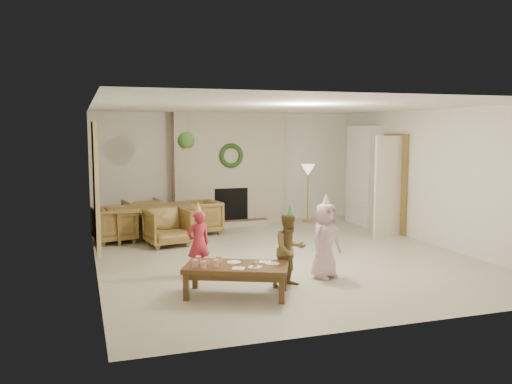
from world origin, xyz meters
name	(u,v)px	position (x,y,z in m)	size (l,w,h in m)	color
floor	(280,255)	(0.00, 0.00, 0.00)	(7.00, 7.00, 0.00)	#B7B29E
ceiling	(281,107)	(0.00, 0.00, 2.50)	(7.00, 7.00, 0.00)	white
wall_back	(226,168)	(0.00, 3.50, 1.25)	(7.00, 7.00, 0.00)	silver
wall_front	(397,213)	(0.00, -3.50, 1.25)	(7.00, 7.00, 0.00)	silver
wall_left	(94,188)	(-3.00, 0.00, 1.25)	(7.00, 7.00, 0.00)	silver
wall_right	(433,177)	(3.00, 0.00, 1.25)	(7.00, 7.00, 0.00)	silver
fireplace_mass	(229,169)	(0.00, 3.30, 1.25)	(2.50, 0.40, 2.50)	maroon
fireplace_hearth	(233,223)	(0.00, 2.95, 0.06)	(1.60, 0.30, 0.12)	#602B1A
fireplace_firebox	(231,205)	(0.00, 3.12, 0.45)	(0.75, 0.12, 0.75)	black
fireplace_wreath	(231,156)	(0.00, 3.07, 1.55)	(0.54, 0.54, 0.10)	#1B3F17
floor_lamp_base	(307,221)	(1.81, 3.00, 0.01)	(0.25, 0.25, 0.03)	gold
floor_lamp_post	(308,195)	(1.81, 3.00, 0.62)	(0.03, 0.03, 1.19)	gold
floor_lamp_shade	(308,170)	(1.81, 3.00, 1.19)	(0.32, 0.32, 0.27)	beige
bookshelf_carcass	(363,175)	(2.84, 2.30, 1.10)	(0.30, 1.00, 2.20)	white
bookshelf_shelf_a	(361,204)	(2.82, 2.30, 0.45)	(0.30, 0.92, 0.03)	white
bookshelf_shelf_b	(362,187)	(2.82, 2.30, 0.85)	(0.30, 0.92, 0.03)	white
bookshelf_shelf_c	(362,169)	(2.82, 2.30, 1.25)	(0.30, 0.92, 0.03)	white
bookshelf_shelf_d	(363,151)	(2.82, 2.30, 1.65)	(0.30, 0.92, 0.03)	white
books_row_lower	(364,199)	(2.80, 2.15, 0.59)	(0.20, 0.40, 0.24)	#AF2220
books_row_mid	(360,180)	(2.80, 2.35, 0.99)	(0.20, 0.44, 0.24)	#264C8C
books_row_upper	(364,163)	(2.80, 2.20, 1.38)	(0.20, 0.36, 0.22)	#B98A27
door_frame	(395,183)	(2.96, 1.20, 1.02)	(0.05, 0.86, 2.04)	brown
door_leaf	(388,187)	(2.58, 0.82, 1.00)	(0.05, 0.80, 2.00)	beige
curtain_panel	(96,187)	(-2.96, 0.20, 1.25)	(0.06, 1.20, 2.00)	beige
dining_table	(155,223)	(-1.83, 2.13, 0.31)	(1.76, 0.98, 0.62)	brown
dining_chair_near	(168,227)	(-1.69, 1.37, 0.34)	(0.73, 0.75, 0.68)	brown
dining_chair_far	(143,216)	(-1.96, 2.89, 0.34)	(0.73, 0.75, 0.68)	brown
dining_chair_left	(115,224)	(-2.59, 1.99, 0.34)	(0.73, 0.75, 0.68)	brown
dining_chair_right	(200,217)	(-0.88, 2.30, 0.34)	(0.73, 0.75, 0.68)	brown
hanging_plant_cord	(186,128)	(-1.30, 1.50, 2.15)	(0.01, 0.01, 0.70)	tan
hanging_plant_pot	(186,147)	(-1.30, 1.50, 1.80)	(0.16, 0.16, 0.12)	#A36334
hanging_plant_foliage	(186,141)	(-1.30, 1.50, 1.92)	(0.32, 0.32, 0.32)	#234416
coffee_table_top	(236,267)	(-1.32, -1.92, 0.37)	(1.31, 0.66, 0.06)	#53381B
coffee_table_apron	(236,273)	(-1.32, -1.92, 0.30)	(1.21, 0.56, 0.08)	#53381B
coffee_leg_fl	(186,287)	(-1.98, -1.93, 0.17)	(0.07, 0.07, 0.34)	#53381B
coffee_leg_fr	(282,290)	(-0.89, -2.41, 0.17)	(0.07, 0.07, 0.34)	#53381B
coffee_leg_bl	(195,276)	(-1.76, -1.44, 0.17)	(0.07, 0.07, 0.34)	#53381B
coffee_leg_br	(284,278)	(-0.67, -1.92, 0.17)	(0.07, 0.07, 0.34)	#53381B
cup_a	(195,263)	(-1.85, -1.86, 0.45)	(0.07, 0.07, 0.09)	white
cup_b	(198,260)	(-1.77, -1.67, 0.45)	(0.07, 0.07, 0.09)	white
cup_c	(204,265)	(-1.76, -1.95, 0.45)	(0.07, 0.07, 0.09)	white
cup_d	(207,261)	(-1.68, -1.77, 0.45)	(0.07, 0.07, 0.09)	white
cup_e	(216,263)	(-1.59, -1.94, 0.45)	(0.07, 0.07, 0.09)	white
cup_f	(219,259)	(-1.51, -1.75, 0.45)	(0.07, 0.07, 0.09)	white
plate_a	(234,262)	(-1.32, -1.79, 0.41)	(0.18, 0.18, 0.01)	white
plate_b	(255,267)	(-1.13, -2.12, 0.41)	(0.18, 0.18, 0.01)	white
plate_c	(272,263)	(-0.87, -2.01, 0.41)	(0.18, 0.18, 0.01)	white
food_scoop	(255,264)	(-1.13, -2.12, 0.45)	(0.07, 0.07, 0.07)	tan
napkin_left	(238,268)	(-1.35, -2.11, 0.41)	(0.15, 0.15, 0.01)	#FFBBCF
napkin_right	(265,262)	(-0.93, -1.90, 0.41)	(0.15, 0.15, 0.01)	#FFBBCF
child_red	(198,244)	(-1.59, -0.86, 0.48)	(0.35, 0.23, 0.97)	#A42331
party_hat_red	(198,208)	(-1.59, -0.86, 1.01)	(0.13, 0.13, 0.18)	#D5CF47
child_plaid	(290,250)	(-0.52, -1.74, 0.51)	(0.49, 0.38, 1.01)	#974229
party_hat_plaid	(290,210)	(-0.52, -1.74, 1.05)	(0.12, 0.12, 0.17)	green
child_pink	(325,240)	(0.12, -1.50, 0.54)	(0.53, 0.35, 1.09)	beige
party_hat_pink	(326,200)	(0.12, -1.50, 1.13)	(0.14, 0.14, 0.20)	silver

